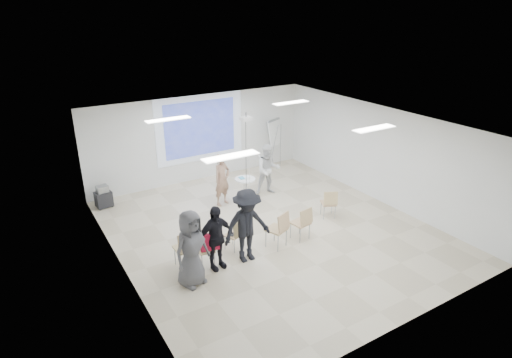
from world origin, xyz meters
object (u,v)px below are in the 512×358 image
laptop (233,234)px  av_cart (103,197)px  chair_left_inner (235,233)px  chair_center (279,227)px  player_right (268,167)px  flipchart_easel (275,133)px  chair_far_left (186,246)px  chair_left_mid (207,249)px  audience_mid (247,221)px  chair_right_far (329,202)px  audience_left (215,233)px  chair_right_inner (303,221)px  player_left (222,176)px  pedestal_table (245,188)px  audience_outer (191,244)px

laptop → av_cart: 4.75m
chair_left_inner → chair_center: size_ratio=0.80×
player_right → flipchart_easel: bearing=69.7°
player_right → chair_center: 3.44m
chair_far_left → chair_left_mid: 0.50m
chair_far_left → av_cart: 4.49m
chair_center → flipchart_easel: 5.80m
audience_mid → flipchart_easel: 6.38m
chair_far_left → chair_right_far: 4.55m
chair_far_left → audience_left: 0.78m
audience_left → chair_left_mid: bearing=124.6°
chair_far_left → audience_mid: size_ratio=0.47×
chair_left_mid → flipchart_easel: size_ratio=0.42×
player_right → chair_left_inner: (-2.62, -2.53, -0.45)m
player_right → laptop: player_right is taller
player_right → chair_right_inner: (-0.87, -3.01, -0.37)m
player_left → player_right: size_ratio=1.00×
chair_center → audience_mid: bearing=162.6°
laptop → chair_center: bearing=127.2°
pedestal_table → av_cart: size_ratio=1.13×
pedestal_table → laptop: pedestal_table is taller
audience_outer → player_right: bearing=20.7°
chair_far_left → audience_outer: bearing=-100.5°
pedestal_table → flipchart_easel: bearing=39.3°
chair_left_inner → audience_outer: (-1.49, -0.75, 0.53)m
audience_outer → flipchart_easel: audience_outer is taller
laptop → player_right: bearing=-161.0°
audience_left → chair_far_left: bearing=143.1°
audience_outer → av_cart: bearing=80.6°
player_left → chair_far_left: size_ratio=1.88×
flipchart_easel → av_cart: size_ratio=2.70×
pedestal_table → flipchart_easel: (2.41, 1.98, 0.96)m
chair_far_left → flipchart_easel: bearing=39.6°
chair_right_inner → laptop: size_ratio=3.18×
chair_left_inner → laptop: 0.10m
chair_left_inner → chair_far_left: bearing=161.2°
player_right → chair_right_far: size_ratio=2.11×
chair_left_mid → audience_outer: bearing=-130.7°
chair_left_mid → player_left: bearing=67.4°
pedestal_table → chair_right_far: bearing=-56.5°
chair_right_far → laptop: chair_right_far is taller
audience_left → audience_mid: audience_mid is taller
chair_right_inner → flipchart_easel: size_ratio=0.49×
audience_left → flipchart_easel: flipchart_easel is taller
pedestal_table → laptop: (-1.70, -2.30, -0.01)m
audience_mid → chair_right_far: bearing=13.2°
chair_left_mid → chair_left_inner: (0.92, 0.30, 0.00)m
pedestal_table → audience_mid: audience_mid is taller
chair_left_inner → audience_mid: (0.02, -0.56, 0.58)m
pedestal_table → player_right: bearing=8.7°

